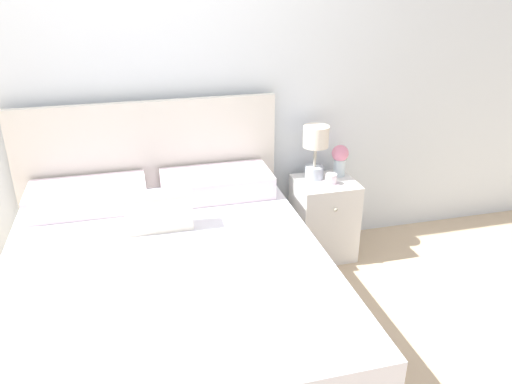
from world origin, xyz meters
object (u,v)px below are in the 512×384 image
Objects in this scene: table_lamp at (316,145)px; teacup at (331,180)px; flower_vase at (340,158)px; nightstand at (323,218)px; bed at (168,295)px.

table_lamp is 3.07× the size of teacup.
nightstand is at bearing -150.15° from flower_vase.
teacup is at bearing -59.86° from table_lamp.
bed is 3.37× the size of nightstand.
table_lamp is 0.25m from teacup.
flower_vase is at bearing -0.45° from table_lamp.
bed is 15.77× the size of teacup.
bed reaches higher than flower_vase.
table_lamp is 1.67× the size of flower_vase.
nightstand is 2.56× the size of flower_vase.
teacup is (0.07, -0.13, -0.20)m from table_lamp.
bed is 1.53m from flower_vase.
flower_vase is 1.83× the size of teacup.
flower_vase is (0.18, -0.00, -0.11)m from table_lamp.
nightstand is at bearing -52.16° from table_lamp.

